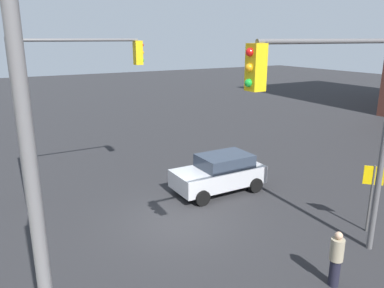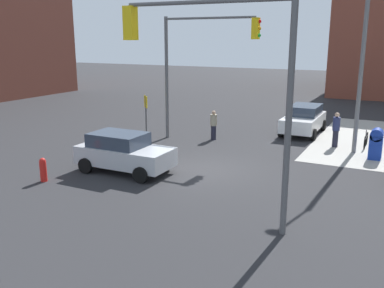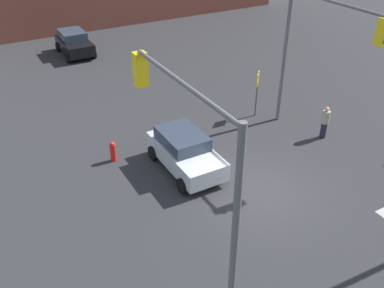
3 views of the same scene
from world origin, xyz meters
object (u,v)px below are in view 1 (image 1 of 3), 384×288
fire_hydrant (226,158)px  street_lamp_corner (34,167)px  traffic_signal_nw_corner (342,111)px  hatchback_silver (220,173)px  pedestrian_crossing (336,258)px  traffic_signal_se_corner (70,86)px

fire_hydrant → street_lamp_corner: bearing=43.6°
traffic_signal_nw_corner → street_lamp_corner: (7.61, 0.94, 0.08)m
hatchback_silver → pedestrian_crossing: size_ratio=2.48×
traffic_signal_se_corner → pedestrian_crossing: (-4.47, 9.70, -3.80)m
fire_hydrant → pedestrian_crossing: pedestrian_crossing is taller
traffic_signal_nw_corner → street_lamp_corner: bearing=7.0°
traffic_signal_se_corner → street_lamp_corner: street_lamp_corner is taller
traffic_signal_nw_corner → hatchback_silver: 7.32m
fire_hydrant → traffic_signal_nw_corner: bearing=73.9°
pedestrian_crossing → hatchback_silver: bearing=43.1°
traffic_signal_nw_corner → hatchback_silver: bearing=-94.3°
hatchback_silver → pedestrian_crossing: (0.96, 6.95, -0.02)m
traffic_signal_se_corner → pedestrian_crossing: size_ratio=4.06×
traffic_signal_se_corner → traffic_signal_nw_corner: bearing=118.8°
traffic_signal_nw_corner → street_lamp_corner: 7.67m
traffic_signal_se_corner → hatchback_silver: bearing=153.1°
traffic_signal_se_corner → hatchback_silver: 7.16m
fire_hydrant → hatchback_silver: (2.04, 2.45, 0.36)m
street_lamp_corner → pedestrian_crossing: size_ratio=5.00×
hatchback_silver → pedestrian_crossing: bearing=82.1°
street_lamp_corner → fire_hydrant: bearing=-136.4°
traffic_signal_se_corner → hatchback_silver: traffic_signal_se_corner is taller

